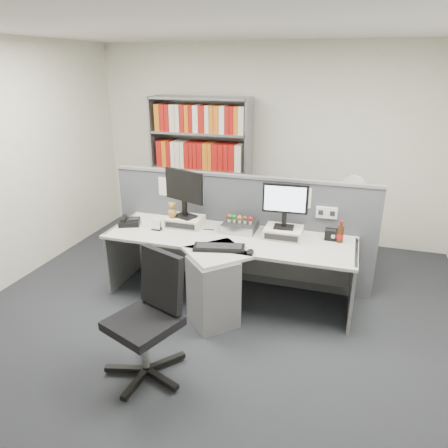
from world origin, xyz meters
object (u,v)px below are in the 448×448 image
(filing_cabinet, at_px, (348,240))
(mouse, at_px, (250,252))
(speaker, at_px, (333,235))
(desk, at_px, (222,268))
(monitor_right, at_px, (285,202))
(cola_bottle, at_px, (340,234))
(shelving_unit, at_px, (201,171))
(desk_fan, at_px, (353,190))
(desk_calendar, at_px, (157,225))
(office_chair, at_px, (150,314))
(desktop_pc, at_px, (240,226))
(desk_phone, at_px, (129,222))
(keyboard, at_px, (219,247))
(monitor_left, at_px, (184,190))

(filing_cabinet, bearing_deg, mouse, -120.01)
(speaker, xyz_separation_m, filing_cabinet, (0.16, 0.95, -0.43))
(desk, height_order, monitor_right, monitor_right)
(mouse, xyz_separation_m, speaker, (0.73, 0.58, 0.04))
(cola_bottle, xyz_separation_m, shelving_unit, (-2.01, 1.43, 0.17))
(desk_fan, bearing_deg, shelving_unit, 167.93)
(desk, relative_size, desk_calendar, 20.47)
(cola_bottle, distance_m, office_chair, 2.05)
(desktop_pc, xyz_separation_m, desk_fan, (1.13, 0.98, 0.24))
(monitor_right, xyz_separation_m, shelving_unit, (-1.44, 1.47, -0.12))
(desktop_pc, height_order, cola_bottle, cola_bottle)
(mouse, bearing_deg, desk_phone, 166.89)
(mouse, xyz_separation_m, shelving_unit, (-1.22, 1.98, 0.23))
(desktop_pc, height_order, filing_cabinet, desktop_pc)
(desk, distance_m, monitor_right, 0.93)
(speaker, bearing_deg, cola_bottle, -27.68)
(desk, height_order, cola_bottle, cola_bottle)
(keyboard, bearing_deg, mouse, -4.24)
(desk_phone, xyz_separation_m, filing_cabinet, (2.36, 1.18, -0.41))
(desk, height_order, desk_calendar, desk_calendar)
(monitor_left, distance_m, mouse, 1.09)
(desk, distance_m, mouse, 0.45)
(filing_cabinet, bearing_deg, monitor_right, -122.82)
(office_chair, bearing_deg, shelving_unit, 102.34)
(shelving_unit, bearing_deg, monitor_left, -76.75)
(desk_calendar, height_order, desk_fan, desk_fan)
(desk, bearing_deg, desk_phone, 169.54)
(monitor_right, bearing_deg, cola_bottle, 3.44)
(mouse, relative_size, desk_fan, 0.23)
(keyboard, height_order, desk_fan, desk_fan)
(desk, distance_m, desk_phone, 1.22)
(speaker, xyz_separation_m, cola_bottle, (0.07, -0.03, 0.03))
(shelving_unit, relative_size, desk_fan, 4.15)
(desk, xyz_separation_m, filing_cabinet, (1.20, 1.40, -0.11))
(desk, bearing_deg, monitor_right, 35.16)
(mouse, relative_size, speaker, 0.66)
(speaker, bearing_deg, filing_cabinet, 80.68)
(speaker, bearing_deg, monitor_left, -177.55)
(monitor_left, xyz_separation_m, keyboard, (0.56, -0.49, -0.40))
(keyboard, distance_m, speaker, 1.18)
(mouse, height_order, desk_phone, desk_phone)
(monitor_right, bearing_deg, filing_cabinet, 57.18)
(desk, height_order, office_chair, office_chair)
(cola_bottle, relative_size, office_chair, 0.22)
(monitor_right, xyz_separation_m, desk_phone, (-1.71, -0.17, -0.34))
(desk_calendar, relative_size, cola_bottle, 0.56)
(monitor_right, relative_size, desk_phone, 1.66)
(monitor_right, distance_m, filing_cabinet, 1.42)
(monitor_right, height_order, desk_phone, monitor_right)
(cola_bottle, height_order, filing_cabinet, cola_bottle)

